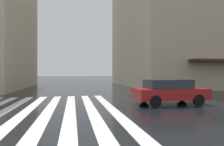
{
  "coord_description": "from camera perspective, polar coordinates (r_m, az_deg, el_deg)",
  "views": [
    {
      "loc": [
        -4.83,
        -0.35,
        1.77
      ],
      "look_at": [
        8.9,
        -3.09,
        1.78
      ],
      "focal_mm": 31.44,
      "sensor_mm": 36.0,
      "label": 1
    }
  ],
  "objects": [
    {
      "name": "zebra_crossing",
      "position": [
        9.15,
        -21.71,
        -11.19
      ],
      "size": [
        13.0,
        7.5,
        0.01
      ],
      "color": "silver",
      "rests_on": "ground_plane"
    },
    {
      "name": "haussmann_block_corner",
      "position": [
        34.21,
        25.93,
        13.49
      ],
      "size": [
        19.51,
        25.89,
        19.97
      ],
      "color": "tan",
      "rests_on": "ground_plane"
    },
    {
      "name": "car_red",
      "position": [
        11.7,
        16.3,
        -5.03
      ],
      "size": [
        1.85,
        4.1,
        1.41
      ],
      "color": "maroon",
      "rests_on": "ground_plane"
    }
  ]
}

